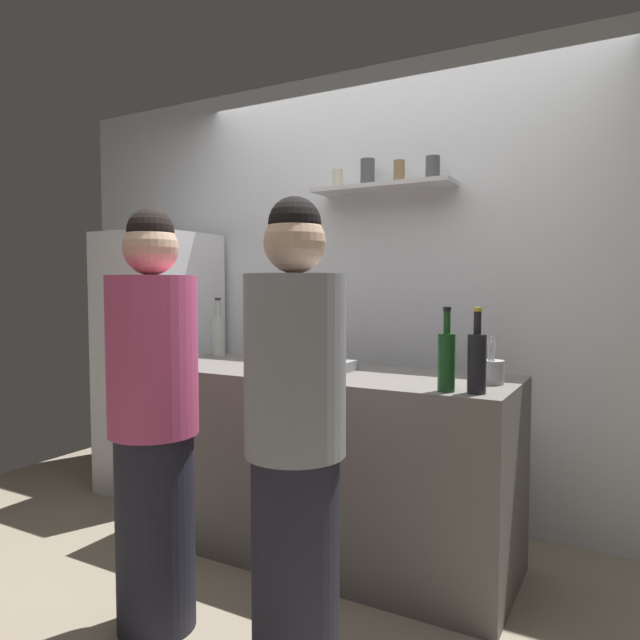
% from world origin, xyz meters
% --- Properties ---
extents(ground_plane, '(5.28, 5.28, 0.00)m').
position_xyz_m(ground_plane, '(0.00, 0.00, 0.00)').
color(ground_plane, gray).
extents(back_wall_assembly, '(4.80, 0.32, 2.60)m').
position_xyz_m(back_wall_assembly, '(0.00, 1.25, 1.30)').
color(back_wall_assembly, white).
rests_on(back_wall_assembly, ground).
extents(refrigerator, '(0.59, 0.66, 1.67)m').
position_xyz_m(refrigerator, '(-1.47, 0.85, 0.83)').
color(refrigerator, white).
rests_on(refrigerator, ground).
extents(counter, '(1.87, 0.65, 0.91)m').
position_xyz_m(counter, '(-0.08, 0.52, 0.46)').
color(counter, '#66605B').
rests_on(counter, ground).
extents(baking_pan, '(0.34, 0.24, 0.05)m').
position_xyz_m(baking_pan, '(-0.10, 0.53, 0.94)').
color(baking_pan, gray).
rests_on(baking_pan, counter).
extents(utensil_holder, '(0.10, 0.10, 0.21)m').
position_xyz_m(utensil_holder, '(0.74, 0.55, 0.97)').
color(utensil_holder, '#B2B2B7').
rests_on(utensil_holder, counter).
extents(wine_bottle_dark_glass, '(0.07, 0.07, 0.33)m').
position_xyz_m(wine_bottle_dark_glass, '(0.73, 0.30, 1.04)').
color(wine_bottle_dark_glass, black).
rests_on(wine_bottle_dark_glass, counter).
extents(wine_bottle_pale_glass, '(0.08, 0.08, 0.35)m').
position_xyz_m(wine_bottle_pale_glass, '(-0.89, 0.74, 1.04)').
color(wine_bottle_pale_glass, '#B2BFB2').
rests_on(wine_bottle_pale_glass, counter).
extents(wine_bottle_green_glass, '(0.07, 0.07, 0.33)m').
position_xyz_m(wine_bottle_green_glass, '(0.62, 0.28, 1.04)').
color(wine_bottle_green_glass, '#19471E').
rests_on(wine_bottle_green_glass, counter).
extents(water_bottle_plastic, '(0.09, 0.09, 0.23)m').
position_xyz_m(water_bottle_plastic, '(-0.47, 0.64, 1.01)').
color(water_bottle_plastic, silver).
rests_on(water_bottle_plastic, counter).
extents(person_grey_hoodie, '(0.34, 0.34, 1.62)m').
position_xyz_m(person_grey_hoodie, '(0.28, -0.30, 0.80)').
color(person_grey_hoodie, '#262633').
rests_on(person_grey_hoodie, ground).
extents(person_pink_top, '(0.34, 0.34, 1.62)m').
position_xyz_m(person_pink_top, '(-0.34, -0.33, 0.80)').
color(person_pink_top, '#262633').
rests_on(person_pink_top, ground).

